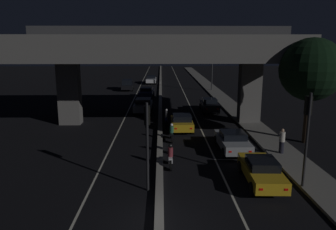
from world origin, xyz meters
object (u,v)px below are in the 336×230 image
at_px(car_black_third_oncoming, 127,85).
at_px(car_taxi_yellow_third, 182,122).
at_px(car_silver_second, 232,141).
at_px(car_black_fourth, 209,105).
at_px(car_taxi_yellow_lead, 261,170).
at_px(motorcycle_blue_filtering_far, 166,118).
at_px(motorcycle_white_filtering_near, 170,157).
at_px(traffic_light_right_of_median, 307,124).
at_px(traffic_light_left_of_median, 147,131).
at_px(street_lamp, 210,61).
at_px(pedestrian_on_sidewalk, 282,141).
at_px(motorcycle_black_filtering_mid, 172,133).
at_px(car_white_fourth_oncoming, 151,79).
at_px(car_dark_blue_second_oncoming, 146,93).
at_px(car_grey_lead_oncoming, 143,105).

bearing_deg(car_black_third_oncoming, car_taxi_yellow_third, 13.05).
height_order(car_silver_second, car_taxi_yellow_third, same).
bearing_deg(car_black_fourth, car_black_third_oncoming, 31.82).
distance_m(car_taxi_yellow_lead, motorcycle_blue_filtering_far, 14.36).
bearing_deg(motorcycle_white_filtering_near, traffic_light_right_of_median, -115.63).
distance_m(traffic_light_left_of_median, street_lamp, 37.53).
height_order(motorcycle_white_filtering_near, pedestrian_on_sidewalk, pedestrian_on_sidewalk).
bearing_deg(pedestrian_on_sidewalk, car_black_third_oncoming, 112.91).
distance_m(traffic_light_right_of_median, motorcycle_black_filtering_mid, 11.38).
xyz_separation_m(traffic_light_right_of_median, car_taxi_yellow_lead, (-1.97, 0.70, -2.75)).
bearing_deg(traffic_light_left_of_median, traffic_light_right_of_median, -0.04).
relative_size(street_lamp, car_black_third_oncoming, 1.78).
relative_size(street_lamp, car_white_fourth_oncoming, 1.69).
xyz_separation_m(street_lamp, car_black_third_oncoming, (-13.32, 1.27, -3.98)).
bearing_deg(car_black_third_oncoming, street_lamp, 81.70).
relative_size(car_taxi_yellow_third, car_dark_blue_second_oncoming, 0.90).
bearing_deg(car_dark_blue_second_oncoming, traffic_light_left_of_median, 5.28).
distance_m(traffic_light_left_of_median, car_silver_second, 8.84).
bearing_deg(car_black_third_oncoming, motorcycle_black_filtering_mid, 9.51).
relative_size(car_silver_second, car_taxi_yellow_third, 1.16).
distance_m(car_dark_blue_second_oncoming, motorcycle_blue_filtering_far, 15.54).
distance_m(street_lamp, car_black_fourth, 17.22).
height_order(car_taxi_yellow_third, car_white_fourth_oncoming, car_white_fourth_oncoming).
relative_size(traffic_light_left_of_median, motorcycle_white_filtering_near, 2.56).
relative_size(street_lamp, motorcycle_white_filtering_near, 4.48).
relative_size(car_dark_blue_second_oncoming, motorcycle_blue_filtering_far, 2.37).
xyz_separation_m(car_black_fourth, car_black_third_oncoming, (-10.95, 17.83, 0.10)).
distance_m(traffic_light_left_of_median, car_grey_lead_oncoming, 20.10).
relative_size(car_taxi_yellow_lead, motorcycle_white_filtering_near, 2.58).
height_order(traffic_light_left_of_median, car_white_fourth_oncoming, traffic_light_left_of_median).
bearing_deg(traffic_light_left_of_median, car_taxi_yellow_third, 78.10).
xyz_separation_m(car_silver_second, car_black_fourth, (0.34, 13.72, 0.04)).
distance_m(car_taxi_yellow_lead, pedestrian_on_sidewalk, 5.32).
relative_size(car_dark_blue_second_oncoming, pedestrian_on_sidewalk, 2.58).
bearing_deg(pedestrian_on_sidewalk, car_grey_lead_oncoming, 124.82).
bearing_deg(car_black_fourth, motorcycle_white_filtering_near, 164.17).
xyz_separation_m(car_silver_second, car_white_fourth_oncoming, (-6.94, 40.58, 0.03)).
height_order(car_silver_second, car_black_fourth, car_black_fourth).
bearing_deg(traffic_light_right_of_median, motorcycle_white_filtering_near, 155.21).
height_order(street_lamp, car_taxi_yellow_lead, street_lamp).
relative_size(car_taxi_yellow_third, pedestrian_on_sidewalk, 2.31).
xyz_separation_m(street_lamp, car_taxi_yellow_lead, (-2.32, -35.83, -4.13)).
bearing_deg(pedestrian_on_sidewalk, street_lamp, 90.82).
bearing_deg(car_silver_second, motorcycle_black_filtering_mid, 58.39).
relative_size(car_taxi_yellow_lead, car_white_fourth_oncoming, 0.97).
bearing_deg(motorcycle_white_filtering_near, car_dark_blue_second_oncoming, 4.81).
distance_m(car_grey_lead_oncoming, motorcycle_blue_filtering_far, 6.26).
height_order(street_lamp, car_grey_lead_oncoming, street_lamp).
distance_m(car_silver_second, motorcycle_blue_filtering_far, 9.15).
xyz_separation_m(traffic_light_right_of_median, car_dark_blue_second_oncoming, (-9.47, 29.51, -2.71)).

